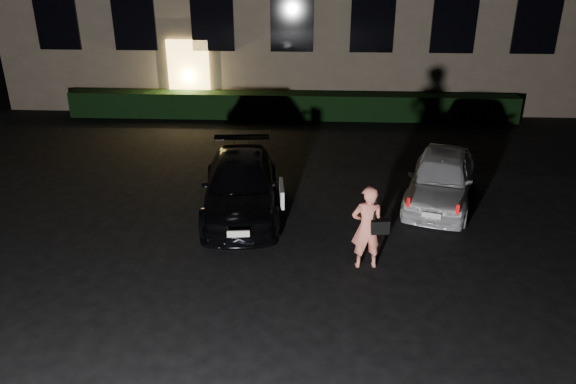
{
  "coord_description": "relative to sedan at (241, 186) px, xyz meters",
  "views": [
    {
      "loc": [
        0.83,
        -7.88,
        5.55
      ],
      "look_at": [
        0.33,
        2.0,
        1.08
      ],
      "focal_mm": 35.0,
      "sensor_mm": 36.0,
      "label": 1
    }
  ],
  "objects": [
    {
      "name": "ground",
      "position": [
        0.78,
        -3.37,
        -0.58
      ],
      "size": [
        80.0,
        80.0,
        0.0
      ],
      "primitive_type": "plane",
      "color": "black",
      "rests_on": "ground"
    },
    {
      "name": "hedge",
      "position": [
        0.78,
        7.13,
        -0.15
      ],
      "size": [
        15.0,
        0.7,
        0.85
      ],
      "primitive_type": "cube",
      "color": "black",
      "rests_on": "ground"
    },
    {
      "name": "hatch",
      "position": [
        4.49,
        0.64,
        0.01
      ],
      "size": [
        2.33,
        3.7,
        1.18
      ],
      "rotation": [
        0.0,
        0.0,
        -0.29
      ],
      "color": "silver",
      "rests_on": "ground"
    },
    {
      "name": "man",
      "position": [
        2.6,
        -2.24,
        0.23
      ],
      "size": [
        0.71,
        0.46,
        1.62
      ],
      "rotation": [
        0.0,
        0.0,
        3.28
      ],
      "color": "#EB7C67",
      "rests_on": "ground"
    },
    {
      "name": "sedan",
      "position": [
        0.0,
        0.0,
        0.0
      ],
      "size": [
        2.04,
        4.17,
        1.16
      ],
      "rotation": [
        0.0,
        0.0,
        0.1
      ],
      "color": "black",
      "rests_on": "ground"
    }
  ]
}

